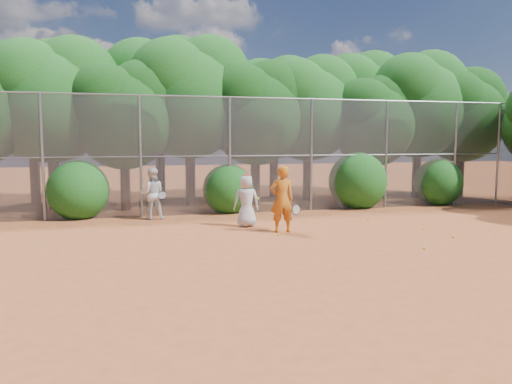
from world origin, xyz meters
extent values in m
plane|color=#A24C24|center=(0.00, 0.00, 0.00)|extent=(80.00, 80.00, 0.00)
cylinder|color=gray|center=(-7.00, 6.00, 2.00)|extent=(0.09, 0.09, 4.00)
cylinder|color=gray|center=(-4.00, 6.00, 2.00)|extent=(0.09, 0.09, 4.00)
cylinder|color=gray|center=(-1.00, 6.00, 2.00)|extent=(0.09, 0.09, 4.00)
cylinder|color=gray|center=(2.00, 6.00, 2.00)|extent=(0.09, 0.09, 4.00)
cylinder|color=gray|center=(5.00, 6.00, 2.00)|extent=(0.09, 0.09, 4.00)
cylinder|color=gray|center=(8.00, 6.00, 2.00)|extent=(0.09, 0.09, 4.00)
cylinder|color=gray|center=(0.00, 6.00, 4.00)|extent=(20.00, 0.05, 0.05)
cylinder|color=gray|center=(0.00, 6.00, 2.00)|extent=(20.00, 0.04, 0.04)
cube|color=slate|center=(0.00, 6.00, 2.00)|extent=(20.00, 0.02, 4.00)
cylinder|color=gray|center=(10.00, 6.00, 2.00)|extent=(0.09, 0.09, 4.00)
cylinder|color=black|center=(-7.00, 8.50, 1.26)|extent=(0.38, 0.38, 2.52)
sphere|color=#134E14|center=(-7.00, 8.50, 3.73)|extent=(4.03, 4.03, 4.03)
sphere|color=#134E14|center=(-6.19, 8.90, 4.74)|extent=(3.23, 3.23, 3.23)
sphere|color=#134E14|center=(-7.71, 8.20, 4.54)|extent=(3.02, 3.02, 3.02)
cylinder|color=black|center=(-4.50, 7.80, 1.08)|extent=(0.36, 0.36, 2.17)
sphere|color=black|center=(-4.50, 7.80, 3.21)|extent=(3.47, 3.47, 3.47)
sphere|color=black|center=(-3.81, 8.15, 4.08)|extent=(2.78, 2.78, 2.78)
sphere|color=black|center=(-5.11, 7.54, 3.91)|extent=(2.60, 2.60, 2.60)
cylinder|color=black|center=(-2.00, 8.80, 1.33)|extent=(0.39, 0.39, 2.66)
sphere|color=#134E14|center=(-2.00, 8.80, 3.94)|extent=(4.26, 4.26, 4.26)
sphere|color=#134E14|center=(-1.15, 9.23, 5.00)|extent=(3.40, 3.40, 3.40)
sphere|color=#134E14|center=(-2.74, 8.48, 4.79)|extent=(3.19, 3.19, 3.19)
cylinder|color=black|center=(0.50, 8.20, 1.14)|extent=(0.37, 0.37, 2.27)
sphere|color=black|center=(0.50, 8.20, 3.37)|extent=(3.64, 3.64, 3.64)
sphere|color=black|center=(1.23, 8.56, 4.28)|extent=(2.91, 2.91, 2.91)
sphere|color=black|center=(-0.14, 7.93, 4.10)|extent=(2.73, 2.73, 2.73)
cylinder|color=black|center=(3.00, 9.00, 1.22)|extent=(0.38, 0.38, 2.45)
sphere|color=#134E14|center=(3.00, 9.00, 3.63)|extent=(3.92, 3.92, 3.92)
sphere|color=#134E14|center=(3.78, 9.39, 4.61)|extent=(3.14, 3.14, 3.14)
sphere|color=#134E14|center=(2.31, 8.71, 4.41)|extent=(2.94, 2.94, 2.94)
cylinder|color=black|center=(5.50, 8.00, 1.05)|extent=(0.36, 0.36, 2.10)
sphere|color=black|center=(5.50, 8.00, 3.11)|extent=(3.36, 3.36, 3.36)
sphere|color=black|center=(6.17, 8.34, 3.95)|extent=(2.69, 2.69, 2.69)
sphere|color=black|center=(4.91, 7.75, 3.78)|extent=(2.52, 2.52, 2.52)
cylinder|color=black|center=(8.00, 8.60, 1.29)|extent=(0.39, 0.39, 2.59)
sphere|color=#134E14|center=(8.00, 8.60, 3.83)|extent=(4.14, 4.14, 4.14)
sphere|color=#134E14|center=(8.83, 9.01, 4.87)|extent=(3.32, 3.32, 3.32)
sphere|color=#134E14|center=(7.27, 8.29, 4.66)|extent=(3.11, 3.11, 3.11)
cylinder|color=black|center=(10.00, 8.30, 1.15)|extent=(0.37, 0.37, 2.31)
sphere|color=black|center=(10.00, 8.30, 3.42)|extent=(3.70, 3.70, 3.70)
sphere|color=black|center=(10.74, 8.67, 4.34)|extent=(2.96, 2.96, 2.96)
sphere|color=black|center=(9.35, 8.02, 4.16)|extent=(2.77, 2.77, 2.77)
cylinder|color=black|center=(-8.00, 10.80, 1.31)|extent=(0.39, 0.39, 2.62)
sphere|color=#134E14|center=(-8.00, 10.80, 3.88)|extent=(4.20, 4.20, 4.20)
sphere|color=#134E14|center=(-7.16, 11.22, 4.94)|extent=(3.36, 3.36, 3.36)
sphere|color=#134E14|center=(-8.73, 10.49, 4.72)|extent=(3.15, 3.15, 3.15)
cylinder|color=black|center=(-3.00, 11.00, 1.40)|extent=(0.40, 0.40, 2.80)
sphere|color=#134E14|center=(-3.00, 11.00, 4.14)|extent=(4.48, 4.48, 4.48)
sphere|color=#134E14|center=(-2.10, 11.45, 5.26)|extent=(3.58, 3.58, 3.58)
sphere|color=#134E14|center=(-3.78, 10.66, 5.04)|extent=(3.36, 3.36, 3.36)
cylinder|color=black|center=(2.00, 10.60, 1.26)|extent=(0.38, 0.38, 2.52)
sphere|color=#134E14|center=(2.00, 10.60, 3.73)|extent=(4.03, 4.03, 4.03)
sphere|color=#134E14|center=(2.81, 11.00, 4.74)|extent=(3.23, 3.23, 3.23)
sphere|color=#134E14|center=(1.29, 10.30, 4.54)|extent=(3.02, 3.02, 3.02)
cylinder|color=black|center=(6.50, 11.20, 1.36)|extent=(0.40, 0.40, 2.73)
sphere|color=#134E14|center=(6.50, 11.20, 4.04)|extent=(4.37, 4.37, 4.37)
sphere|color=#134E14|center=(7.37, 11.64, 5.13)|extent=(3.49, 3.49, 3.49)
sphere|color=#134E14|center=(5.74, 10.87, 4.91)|extent=(3.28, 3.28, 3.28)
sphere|color=#134E14|center=(-6.00, 6.30, 1.00)|extent=(2.00, 2.00, 2.00)
sphere|color=#134E14|center=(-1.00, 6.30, 0.90)|extent=(1.80, 1.80, 1.80)
sphere|color=#134E14|center=(4.00, 6.30, 1.10)|extent=(2.20, 2.20, 2.20)
sphere|color=#134E14|center=(7.50, 6.30, 0.95)|extent=(1.90, 1.90, 1.90)
imported|color=#C46617|center=(-0.37, 2.11, 0.92)|extent=(0.69, 0.47, 1.85)
torus|color=black|center=(-0.02, 1.91, 0.65)|extent=(0.30, 0.13, 0.30)
cylinder|color=black|center=(-0.08, 2.12, 0.64)|extent=(0.11, 0.28, 0.05)
imported|color=silver|center=(-1.09, 3.26, 0.77)|extent=(0.78, 0.54, 1.53)
ellipsoid|color=red|center=(-1.09, 3.26, 1.49)|extent=(0.22, 0.22, 0.13)
sphere|color=#B6D326|center=(-0.79, 3.06, 0.85)|extent=(0.07, 0.07, 0.07)
imported|color=silver|center=(-3.69, 5.40, 0.83)|extent=(0.83, 0.66, 1.65)
torus|color=black|center=(-3.39, 5.10, 0.80)|extent=(0.34, 0.25, 0.28)
cylinder|color=black|center=(-3.32, 5.28, 0.70)|extent=(0.12, 0.26, 0.16)
sphere|color=#B6D326|center=(3.61, 1.35, 0.03)|extent=(0.07, 0.07, 0.07)
sphere|color=#B6D326|center=(2.95, 3.42, 0.03)|extent=(0.07, 0.07, 0.07)
sphere|color=#B6D326|center=(2.18, -0.82, 0.03)|extent=(0.07, 0.07, 0.07)
sphere|color=#B6D326|center=(3.70, 0.19, 0.03)|extent=(0.07, 0.07, 0.07)
sphere|color=#B6D326|center=(-0.63, 1.62, 0.03)|extent=(0.07, 0.07, 0.07)
sphere|color=#B6D326|center=(2.19, 4.57, 0.03)|extent=(0.07, 0.07, 0.07)
camera|label=1|loc=(-4.57, -10.85, 2.54)|focal=35.00mm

